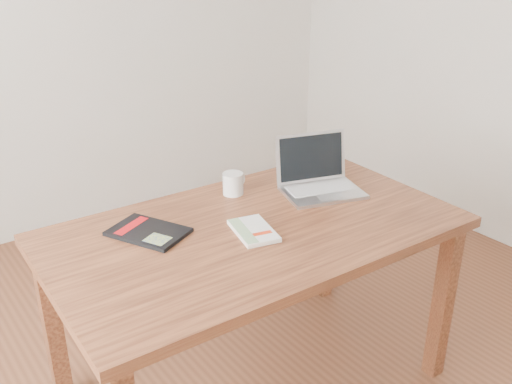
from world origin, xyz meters
TOP-DOWN VIEW (x-y plane):
  - room at (-0.07, 0.00)m, footprint 4.04×4.04m
  - desk at (0.05, 0.10)m, footprint 1.52×0.91m
  - white_guidebook at (0.02, 0.06)m, footprint 0.17×0.23m
  - black_guidebook at (-0.28, 0.28)m, footprint 0.28×0.32m
  - laptop at (0.46, 0.21)m, footprint 0.38×0.34m
  - coffee_mug at (0.16, 0.39)m, footprint 0.12×0.08m

SIDE VIEW (x-z plane):
  - desk at x=0.05m, z-range 0.29..1.04m
  - black_guidebook at x=-0.28m, z-range 0.75..0.76m
  - white_guidebook at x=0.02m, z-range 0.75..0.77m
  - coffee_mug at x=0.16m, z-range 0.75..0.84m
  - laptop at x=0.46m, z-range 0.69..0.91m
  - room at x=-0.07m, z-range 0.01..2.71m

